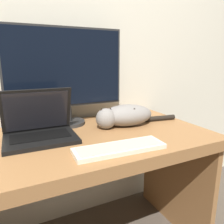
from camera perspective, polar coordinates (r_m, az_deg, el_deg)
wall_back at (r=1.48m, az=-13.39°, el=19.75°), size 6.40×0.06×2.60m
desk at (r=1.21m, az=-6.86°, el=-13.68°), size 1.34×0.71×0.74m
monitor at (r=1.32m, az=-11.85°, el=9.95°), size 0.70×0.20×0.57m
laptop at (r=1.14m, az=-18.36°, el=-4.40°), size 0.35×0.26×0.25m
external_keyboard at (r=0.97m, az=2.00°, el=-9.39°), size 0.41×0.15×0.02m
cat at (r=1.30m, az=3.30°, el=-0.83°), size 0.55×0.22×0.13m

